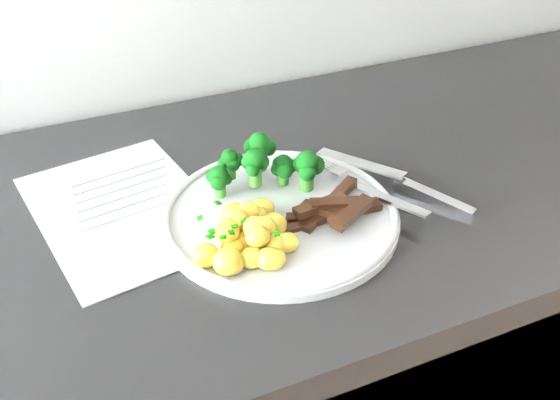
# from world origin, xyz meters

# --- Properties ---
(recipe_paper) EXTENTS (0.24, 0.31, 0.00)m
(recipe_paper) POSITION_xyz_m (-0.11, 1.72, 0.88)
(recipe_paper) COLOR white
(recipe_paper) RESTS_ON counter
(plate) EXTENTS (0.29, 0.29, 0.02)m
(plate) POSITION_xyz_m (0.06, 1.62, 0.88)
(plate) COLOR silver
(plate) RESTS_ON counter
(broccoli) EXTENTS (0.14, 0.09, 0.06)m
(broccoli) POSITION_xyz_m (0.06, 1.68, 0.92)
(broccoli) COLOR #2F651D
(broccoli) RESTS_ON plate
(potatoes) EXTENTS (0.12, 0.12, 0.04)m
(potatoes) POSITION_xyz_m (-0.00, 1.58, 0.90)
(potatoes) COLOR yellow
(potatoes) RESTS_ON plate
(beef_strips) EXTENTS (0.14, 0.10, 0.03)m
(beef_strips) POSITION_xyz_m (0.11, 1.59, 0.90)
(beef_strips) COLOR black
(beef_strips) RESTS_ON plate
(fork) EXTENTS (0.08, 0.18, 0.02)m
(fork) POSITION_xyz_m (0.17, 1.62, 0.89)
(fork) COLOR silver
(fork) RESTS_ON plate
(knife) EXTENTS (0.13, 0.21, 0.02)m
(knife) POSITION_xyz_m (0.23, 1.61, 0.88)
(knife) COLOR silver
(knife) RESTS_ON plate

